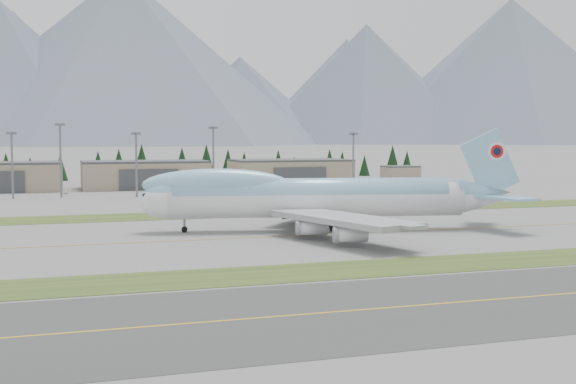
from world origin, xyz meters
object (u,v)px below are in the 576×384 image
object	(u,v)px
hangar_right	(290,172)
boeing_747_freighter	(313,197)
service_vehicle_c	(320,187)
service_vehicle_a	(66,194)
service_vehicle_b	(263,189)
hangar_center	(145,174)

from	to	relation	value
hangar_right	boeing_747_freighter	bearing A→B (deg)	-106.04
service_vehicle_c	service_vehicle_a	bearing A→B (deg)	-169.92
service_vehicle_a	service_vehicle_b	distance (m)	72.96
service_vehicle_a	service_vehicle_b	xyz separation A→B (m)	(72.93, 1.90, 0.00)
hangar_center	service_vehicle_c	distance (m)	70.21
hangar_center	service_vehicle_c	bearing A→B (deg)	-10.12
service_vehicle_c	hangar_center	bearing A→B (deg)	174.71
hangar_center	service_vehicle_a	bearing A→B (deg)	-144.59
hangar_center	service_vehicle_a	world-z (taller)	hangar_center
hangar_center	hangar_right	size ratio (longest dim) A/B	1.00
boeing_747_freighter	hangar_right	bearing A→B (deg)	85.51
hangar_right	service_vehicle_c	bearing A→B (deg)	-54.06
service_vehicle_a	service_vehicle_c	size ratio (longest dim) A/B	0.73
boeing_747_freighter	hangar_center	size ratio (longest dim) A/B	1.73
hangar_right	service_vehicle_c	size ratio (longest dim) A/B	10.41
boeing_747_freighter	service_vehicle_b	world-z (taller)	boeing_747_freighter
hangar_center	service_vehicle_c	world-z (taller)	hangar_center
hangar_center	service_vehicle_c	xyz separation A→B (m)	(68.91, -12.29, -5.39)
boeing_747_freighter	service_vehicle_c	xyz separation A→B (m)	(50.04, 130.73, -7.19)
hangar_center	hangar_right	xyz separation A→B (m)	(60.00, 0.00, 0.00)
service_vehicle_a	service_vehicle_b	size ratio (longest dim) A/B	0.84
boeing_747_freighter	hangar_center	xyz separation A→B (m)	(-18.87, 143.02, -1.80)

